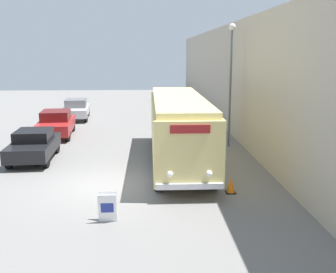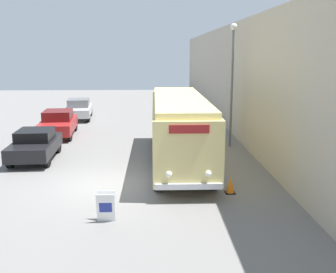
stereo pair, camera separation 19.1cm
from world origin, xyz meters
name	(u,v)px [view 2 (the right image)]	position (x,y,z in m)	size (l,w,h in m)	color
ground_plane	(106,186)	(0.00, 0.00, 0.00)	(80.00, 80.00, 0.00)	slate
building_wall_right	(235,79)	(6.90, 10.00, 3.41)	(0.30, 60.00, 6.83)	#B2A893
vintage_bus	(179,125)	(3.00, 3.31, 1.74)	(2.41, 10.50, 3.06)	black
sign_board	(106,208)	(0.38, -3.26, 0.44)	(0.55, 0.34, 0.91)	gray
streetlamp	(232,68)	(6.00, 6.38, 4.21)	(0.36, 0.36, 6.51)	#595E60
parked_car_near	(35,144)	(-3.81, 3.93, 0.75)	(2.06, 4.13, 1.44)	black
parked_car_mid	(58,123)	(-4.02, 9.40, 0.80)	(2.30, 4.58, 1.58)	black
parked_car_far	(79,109)	(-3.95, 15.74, 0.79)	(2.24, 4.50, 1.54)	black
traffic_cone	(230,185)	(4.61, -0.97, 0.30)	(0.36, 0.36, 0.61)	black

